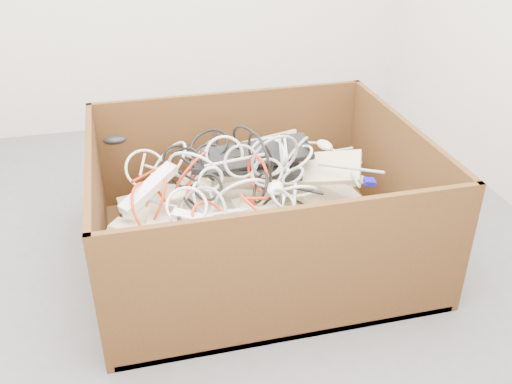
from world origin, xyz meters
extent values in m
plane|color=#525255|center=(0.00, 0.00, 0.00)|extent=(3.00, 3.00, 0.00)
cube|color=beige|center=(0.00, -1.50, 1.25)|extent=(3.00, 0.04, 2.50)
cube|color=#381D0E|center=(0.16, -0.06, 0.01)|extent=(1.32, 1.10, 0.03)
cube|color=#381D0E|center=(0.16, 0.47, 0.28)|extent=(1.32, 0.03, 0.56)
cube|color=#381D0E|center=(0.16, -0.60, 0.28)|extent=(1.32, 0.02, 0.56)
cube|color=#381D0E|center=(0.80, -0.06, 0.28)|extent=(0.02, 1.05, 0.56)
cube|color=#381D0E|center=(-0.49, -0.06, 0.28)|extent=(0.03, 1.05, 0.56)
cube|color=#C6B493|center=(0.16, -0.04, 0.08)|extent=(1.16, 1.00, 0.21)
cube|color=#C6B493|center=(0.05, -0.12, 0.17)|extent=(0.83, 0.74, 0.23)
cube|color=beige|center=(-0.16, 0.12, 0.19)|extent=(0.43, 0.46, 0.08)
cube|color=beige|center=(0.49, -0.01, 0.19)|extent=(0.42, 0.46, 0.12)
cube|color=beige|center=(0.18, -0.21, 0.19)|extent=(0.24, 0.48, 0.14)
cube|color=beige|center=(-0.22, -0.22, 0.24)|extent=(0.47, 0.30, 0.19)
cube|color=beige|center=(0.39, -0.24, 0.22)|extent=(0.25, 0.48, 0.15)
cube|color=beige|center=(0.23, 0.25, 0.31)|extent=(0.47, 0.19, 0.17)
cube|color=beige|center=(0.17, -0.10, 0.28)|extent=(0.26, 0.45, 0.24)
cube|color=beige|center=(0.41, 0.04, 0.34)|extent=(0.47, 0.36, 0.18)
cube|color=black|center=(0.14, 0.05, 0.37)|extent=(0.49, 0.26, 0.08)
cube|color=black|center=(0.19, 0.07, 0.42)|extent=(0.47, 0.17, 0.09)
ellipsoid|color=beige|center=(-0.16, -0.01, 0.31)|extent=(0.12, 0.10, 0.04)
ellipsoid|color=beige|center=(0.57, 0.26, 0.33)|extent=(0.08, 0.12, 0.04)
ellipsoid|color=beige|center=(0.06, -0.47, 0.30)|extent=(0.11, 0.07, 0.04)
ellipsoid|color=beige|center=(0.18, -0.26, 0.44)|extent=(0.10, 0.12, 0.04)
ellipsoid|color=beige|center=(-0.01, 0.13, 0.39)|extent=(0.12, 0.11, 0.04)
ellipsoid|color=black|center=(0.43, -0.29, 0.29)|extent=(0.11, 0.07, 0.04)
ellipsoid|color=black|center=(-0.39, 0.35, 0.42)|extent=(0.11, 0.06, 0.04)
ellipsoid|color=beige|center=(0.59, -0.07, 0.31)|extent=(0.12, 0.10, 0.04)
cube|color=white|center=(-0.28, -0.04, 0.37)|extent=(0.26, 0.23, 0.12)
cube|color=white|center=(-0.07, -0.31, 0.35)|extent=(0.31, 0.17, 0.10)
cube|color=#100CB9|center=(0.60, -0.19, 0.37)|extent=(0.05, 0.05, 0.03)
torus|color=silver|center=(0.17, -0.31, 0.39)|extent=(0.10, 0.14, 0.11)
torus|color=red|center=(-0.08, -0.29, 0.36)|extent=(0.18, 0.15, 0.14)
torus|color=black|center=(0.15, -0.13, 0.48)|extent=(0.05, 0.30, 0.30)
torus|color=silver|center=(0.21, 0.01, 0.43)|extent=(0.17, 0.22, 0.20)
torus|color=silver|center=(0.28, -0.25, 0.40)|extent=(0.20, 0.14, 0.15)
torus|color=gray|center=(-0.11, -0.28, 0.36)|extent=(0.21, 0.29, 0.26)
torus|color=black|center=(0.13, -0.22, 0.42)|extent=(0.08, 0.18, 0.17)
torus|color=silver|center=(-0.16, -0.25, 0.40)|extent=(0.22, 0.18, 0.14)
torus|color=red|center=(-0.09, 0.08, 0.36)|extent=(0.22, 0.26, 0.23)
torus|color=gray|center=(-0.20, -0.29, 0.31)|extent=(0.07, 0.12, 0.13)
torus|color=black|center=(-0.13, 0.23, 0.35)|extent=(0.19, 0.08, 0.18)
torus|color=gray|center=(0.28, -0.16, 0.42)|extent=(0.13, 0.15, 0.09)
torus|color=gray|center=(-0.04, 0.19, 0.39)|extent=(0.13, 0.20, 0.18)
torus|color=silver|center=(-0.18, 0.20, 0.35)|extent=(0.25, 0.35, 0.26)
torus|color=gray|center=(0.18, -0.15, 0.45)|extent=(0.15, 0.12, 0.12)
torus|color=silver|center=(0.05, 0.06, 0.44)|extent=(0.23, 0.08, 0.22)
torus|color=silver|center=(0.34, 0.00, 0.41)|extent=(0.20, 0.24, 0.14)
torus|color=black|center=(0.16, 0.01, 0.47)|extent=(0.19, 0.23, 0.24)
torus|color=black|center=(0.13, -0.34, 0.39)|extent=(0.14, 0.19, 0.15)
torus|color=black|center=(0.34, 0.18, 0.40)|extent=(0.16, 0.06, 0.16)
torus|color=gray|center=(0.09, -0.07, 0.47)|extent=(0.20, 0.14, 0.16)
torus|color=gray|center=(0.22, -0.11, 0.49)|extent=(0.28, 0.11, 0.27)
torus|color=black|center=(-0.11, 0.09, 0.38)|extent=(0.16, 0.19, 0.22)
torus|color=black|center=(-0.13, -0.35, 0.35)|extent=(0.21, 0.26, 0.18)
torus|color=black|center=(-0.06, -0.13, 0.40)|extent=(0.15, 0.10, 0.13)
torus|color=silver|center=(-0.08, -0.14, 0.36)|extent=(0.13, 0.15, 0.17)
torus|color=gray|center=(0.33, 0.04, 0.39)|extent=(0.24, 0.29, 0.26)
torus|color=silver|center=(-0.04, -0.12, 0.43)|extent=(0.15, 0.04, 0.15)
torus|color=silver|center=(-0.08, 0.03, 0.39)|extent=(0.30, 0.18, 0.31)
torus|color=silver|center=(0.07, -0.19, 0.38)|extent=(0.31, 0.16, 0.28)
torus|color=gray|center=(0.18, -0.35, 0.44)|extent=(0.13, 0.15, 0.09)
torus|color=black|center=(0.34, 0.15, 0.36)|extent=(0.10, 0.15, 0.16)
torus|color=gray|center=(0.28, 0.03, 0.40)|extent=(0.07, 0.27, 0.28)
torus|color=red|center=(-0.25, 0.02, 0.30)|extent=(0.15, 0.33, 0.30)
torus|color=red|center=(-0.28, -0.09, 0.30)|extent=(0.22, 0.24, 0.27)
torus|color=red|center=(0.15, -0.10, 0.42)|extent=(0.07, 0.22, 0.22)
torus|color=black|center=(0.00, 0.17, 0.44)|extent=(0.24, 0.24, 0.11)
torus|color=red|center=(0.10, -0.31, 0.38)|extent=(0.19, 0.24, 0.17)
torus|color=black|center=(-0.11, -0.20, 0.34)|extent=(0.12, 0.19, 0.16)
torus|color=black|center=(-0.08, 0.13, 0.36)|extent=(0.20, 0.24, 0.22)
torus|color=black|center=(0.00, 0.12, 0.41)|extent=(0.19, 0.17, 0.10)
torus|color=silver|center=(-0.28, 0.20, 0.34)|extent=(0.25, 0.18, 0.20)
cylinder|color=gray|center=(0.53, -0.37, 0.31)|extent=(0.08, 0.24, 0.08)
cylinder|color=gray|center=(0.57, -0.37, 0.30)|extent=(0.18, 0.06, 0.03)
cylinder|color=black|center=(0.59, 0.16, 0.31)|extent=(0.04, 0.29, 0.03)
cylinder|color=black|center=(-0.15, -0.33, 0.35)|extent=(0.12, 0.22, 0.06)
cylinder|color=black|center=(0.62, -0.34, 0.32)|extent=(0.22, 0.10, 0.02)
cylinder|color=red|center=(0.11, -0.28, 0.41)|extent=(0.13, 0.03, 0.03)
cylinder|color=black|center=(0.13, 0.04, 0.43)|extent=(0.18, 0.10, 0.04)
cylinder|color=black|center=(0.05, 0.29, 0.39)|extent=(0.03, 0.12, 0.05)
cylinder|color=silver|center=(0.30, 0.01, 0.43)|extent=(0.07, 0.24, 0.06)
cylinder|color=gray|center=(0.48, 0.31, 0.33)|extent=(0.17, 0.08, 0.02)
cylinder|color=silver|center=(0.08, -0.02, 0.45)|extent=(0.26, 0.10, 0.08)
cylinder|color=black|center=(0.54, -0.33, 0.32)|extent=(0.21, 0.16, 0.08)
cylinder|color=silver|center=(0.24, 0.22, 0.39)|extent=(0.08, 0.14, 0.03)
cylinder|color=gray|center=(-0.20, 0.12, 0.36)|extent=(0.16, 0.06, 0.07)
cylinder|color=gray|center=(-0.26, -0.03, 0.30)|extent=(0.17, 0.10, 0.03)
cylinder|color=black|center=(0.06, 0.29, 0.37)|extent=(0.03, 0.18, 0.06)
cylinder|color=silver|center=(-0.28, 0.33, 0.30)|extent=(0.05, 0.15, 0.05)
cylinder|color=black|center=(0.14, -0.43, 0.38)|extent=(0.16, 0.13, 0.03)
cylinder|color=silver|center=(-0.31, -0.28, 0.31)|extent=(0.17, 0.08, 0.06)
cylinder|color=red|center=(-0.17, -0.36, 0.36)|extent=(0.14, 0.03, 0.03)
cylinder|color=silver|center=(0.25, -0.47, 0.30)|extent=(0.13, 0.11, 0.02)
cylinder|color=gray|center=(0.54, -0.13, 0.41)|extent=(0.20, 0.23, 0.06)
cylinder|color=black|center=(-0.15, 0.05, 0.38)|extent=(0.13, 0.26, 0.03)
cylinder|color=silver|center=(0.67, 0.24, 0.27)|extent=(0.13, 0.12, 0.05)
cylinder|color=red|center=(-0.12, -0.01, 0.34)|extent=(0.07, 0.21, 0.02)
cylinder|color=silver|center=(0.24, -0.31, 0.38)|extent=(0.11, 0.27, 0.04)
cylinder|color=gray|center=(0.56, 0.24, 0.30)|extent=(0.24, 0.15, 0.10)
cylinder|color=silver|center=(-0.02, -0.26, 0.36)|extent=(0.23, 0.04, 0.03)
cylinder|color=black|center=(0.29, -0.28, 0.42)|extent=(0.12, 0.09, 0.02)
cylinder|color=red|center=(-0.27, 0.16, 0.34)|extent=(0.14, 0.18, 0.05)
cylinder|color=silver|center=(-0.03, 0.15, 0.37)|extent=(0.16, 0.13, 0.05)
camera|label=1|loc=(-0.34, -2.06, 1.50)|focal=40.22mm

